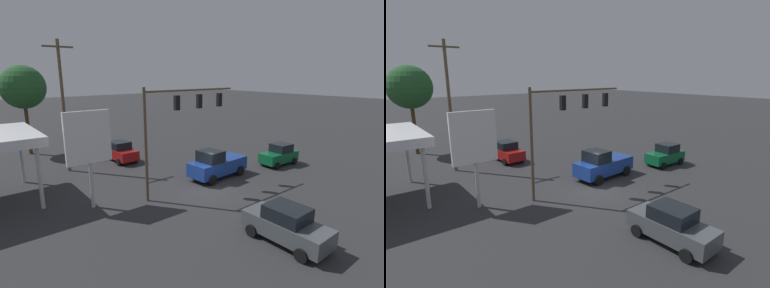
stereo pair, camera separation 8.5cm
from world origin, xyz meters
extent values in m
plane|color=#2D2D30|center=(0.00, 0.00, 0.00)|extent=(200.00, 200.00, 0.00)
cylinder|color=brown|center=(4.56, -1.09, 3.77)|extent=(0.20, 0.20, 7.53)
cylinder|color=brown|center=(0.76, -1.09, 7.23)|extent=(7.61, 0.14, 0.14)
cube|color=black|center=(2.05, -1.09, 6.41)|extent=(0.36, 0.28, 1.00)
sphere|color=#FF4141|center=(2.05, -1.27, 6.71)|extent=(0.22, 0.22, 0.22)
sphere|color=#392305|center=(2.05, -1.27, 6.41)|extent=(0.22, 0.22, 0.22)
sphere|color=black|center=(2.05, -1.27, 6.11)|extent=(0.22, 0.22, 0.22)
cube|color=black|center=(0.07, -1.09, 6.41)|extent=(0.36, 0.28, 1.00)
sphere|color=#FF4141|center=(0.07, -1.27, 6.71)|extent=(0.22, 0.22, 0.22)
sphere|color=#392305|center=(0.07, -1.27, 6.41)|extent=(0.22, 0.22, 0.22)
sphere|color=black|center=(0.07, -1.27, 6.11)|extent=(0.22, 0.22, 0.22)
cube|color=black|center=(-1.91, -1.09, 6.41)|extent=(0.36, 0.28, 1.00)
sphere|color=#FF4141|center=(-1.91, -1.27, 6.71)|extent=(0.22, 0.22, 0.22)
sphere|color=#392305|center=(-1.91, -1.27, 6.41)|extent=(0.22, 0.22, 0.22)
sphere|color=black|center=(-1.91, -1.27, 6.11)|extent=(0.22, 0.22, 0.22)
cylinder|color=brown|center=(6.64, -10.94, 5.52)|extent=(0.26, 0.26, 11.05)
cube|color=brown|center=(6.64, -10.94, 10.45)|extent=(2.40, 0.14, 0.14)
cylinder|color=#B7B7BC|center=(10.33, -10.20, 2.03)|extent=(0.24, 0.24, 4.07)
cylinder|color=#B7B7BC|center=(10.33, -4.23, 2.03)|extent=(0.24, 0.24, 4.07)
cylinder|color=#B7B7BC|center=(7.78, -2.42, 3.09)|extent=(0.24, 0.24, 6.19)
cube|color=white|center=(7.78, -2.42, 4.57)|extent=(2.80, 0.24, 3.24)
cube|color=black|center=(7.78, -2.55, 4.57)|extent=(1.96, 0.04, 1.13)
cube|color=maroon|center=(1.75, -11.11, 0.78)|extent=(1.99, 4.48, 0.90)
cube|color=black|center=(1.75, -11.11, 1.58)|extent=(1.74, 2.07, 0.70)
cylinder|color=black|center=(0.77, -9.72, 0.33)|extent=(0.25, 0.67, 0.66)
cylinder|color=black|center=(2.60, -9.64, 0.33)|extent=(0.25, 0.67, 0.66)
cylinder|color=black|center=(0.89, -12.58, 0.33)|extent=(0.25, 0.67, 0.66)
cylinder|color=black|center=(2.73, -12.50, 0.33)|extent=(0.25, 0.67, 0.66)
cube|color=#0C592D|center=(-9.23, -0.53, 0.76)|extent=(3.88, 1.88, 0.90)
cube|color=black|center=(-9.53, -0.52, 1.59)|extent=(1.77, 1.64, 0.76)
cylinder|color=black|center=(-7.96, 0.28, 0.31)|extent=(0.63, 0.25, 0.62)
cylinder|color=black|center=(-8.04, -1.46, 0.31)|extent=(0.63, 0.25, 0.62)
cylinder|color=black|center=(-10.42, 0.39, 0.31)|extent=(0.63, 0.25, 0.62)
cylinder|color=black|center=(-10.51, -1.35, 0.31)|extent=(0.63, 0.25, 0.62)
cube|color=#474C51|center=(1.73, 7.69, 0.78)|extent=(1.84, 4.42, 0.90)
cube|color=black|center=(1.73, 7.69, 1.58)|extent=(1.67, 2.01, 0.70)
cylinder|color=black|center=(0.80, 9.11, 0.33)|extent=(0.23, 0.66, 0.66)
cylinder|color=black|center=(2.64, 9.13, 0.33)|extent=(0.23, 0.66, 0.66)
cylinder|color=black|center=(0.82, 6.25, 0.33)|extent=(0.23, 0.66, 0.66)
cylinder|color=black|center=(2.66, 6.27, 0.33)|extent=(0.23, 0.66, 0.66)
cube|color=navy|center=(-2.41, -1.60, 0.95)|extent=(5.33, 2.37, 1.10)
cube|color=black|center=(-1.51, -1.53, 1.95)|extent=(1.73, 1.95, 0.90)
cylinder|color=black|center=(-0.80, -0.46, 0.40)|extent=(0.81, 0.28, 0.80)
cylinder|color=black|center=(-0.65, -2.49, 0.40)|extent=(0.81, 0.28, 0.80)
cylinder|color=black|center=(-4.17, -0.70, 0.40)|extent=(0.81, 0.28, 0.80)
cylinder|color=black|center=(-4.02, -2.74, 0.40)|extent=(0.81, 0.28, 0.80)
cylinder|color=#4C331E|center=(8.03, -19.37, 2.73)|extent=(0.36, 0.36, 5.47)
sphere|color=#235628|center=(8.03, -19.37, 7.00)|extent=(4.39, 4.39, 4.39)
camera|label=1|loc=(14.00, 15.37, 8.35)|focal=28.00mm
camera|label=2|loc=(13.93, 15.42, 8.35)|focal=28.00mm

